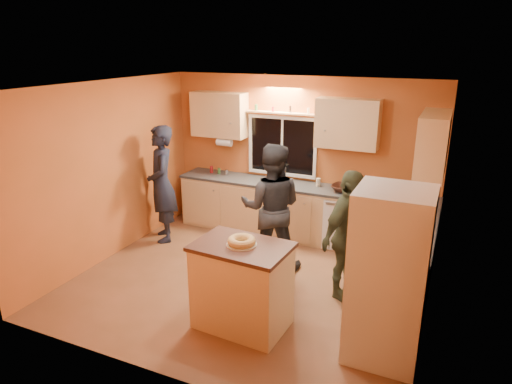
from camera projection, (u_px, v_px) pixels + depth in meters
The scene contains 14 objects.
ground at pixel (249, 281), 6.19m from camera, with size 4.50×4.50×0.00m, color brown.
room_shell at pixel (270, 160), 6.00m from camera, with size 4.54×4.04×2.61m.
back_counter at pixel (293, 211), 7.52m from camera, with size 4.23×0.62×0.90m.
right_counter at pixel (406, 263), 5.73m from camera, with size 0.62×1.84×0.90m.
refrigerator at pixel (388, 276), 4.49m from camera, with size 0.72×0.70×1.80m, color silver.
island at pixel (242, 285), 5.09m from camera, with size 1.08×0.77×1.00m.
bundt_pastry at pixel (242, 241), 4.92m from camera, with size 0.31×0.31×0.09m, color tan.
person_left at pixel (162, 184), 7.26m from camera, with size 0.69×0.45×1.88m, color black.
person_center at pixel (271, 207), 6.34m from camera, with size 0.88×0.69×1.81m, color black.
person_right at pixel (347, 236), 5.60m from camera, with size 0.97×0.41×1.66m, color #2F3723.
mixing_bowl at pixel (344, 188), 7.04m from camera, with size 0.39×0.39×0.10m, color black.
utensil_crock at pixel (273, 177), 7.50m from camera, with size 0.14×0.14×0.17m, color beige.
potted_plant at pixel (400, 237), 5.04m from camera, with size 0.27×0.23×0.30m, color gray.
red_box at pixel (402, 230), 5.50m from camera, with size 0.16×0.12×0.07m, color maroon.
Camera 1 is at (2.33, -4.99, 3.09)m, focal length 32.00 mm.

